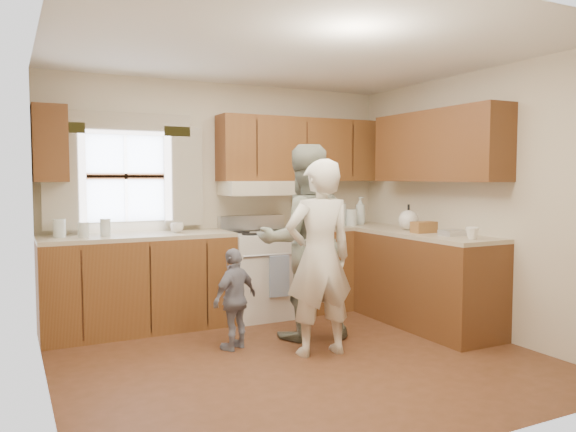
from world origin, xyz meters
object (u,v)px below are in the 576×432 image
woman_left (319,258)px  woman_right (304,242)px  stove (261,273)px  child (235,299)px

woman_left → woman_right: (0.13, 0.50, 0.07)m
stove → woman_left: (-0.10, -1.41, 0.36)m
woman_left → child: (-0.58, 0.45, -0.38)m
woman_right → child: size_ratio=2.03×
stove → woman_right: 1.01m
woman_right → woman_left: bearing=85.8°
woman_right → child: bearing=13.7°
woman_right → stove: bearing=-78.6°
stove → woman_left: 1.46m
stove → child: (-0.68, -0.96, -0.03)m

